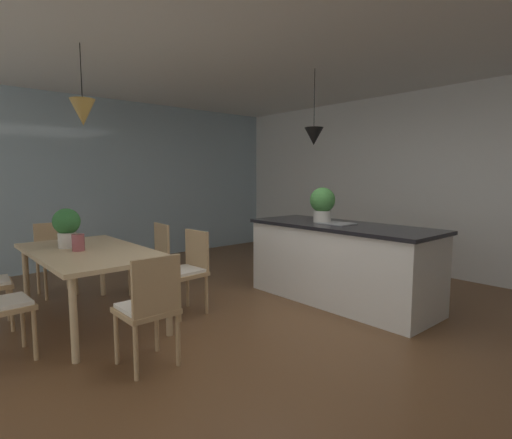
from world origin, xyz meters
The scene contains 15 objects.
ground_plane centered at (0.00, 0.00, -0.02)m, with size 10.00×8.40×0.04m, color brown.
ceiling_slab centered at (0.00, 0.00, 2.76)m, with size 10.00×8.40×0.12m, color white.
wall_back_kitchen centered at (0.00, 3.26, 1.35)m, with size 10.00×0.12×2.70m, color white.
window_wall_left_glazing centered at (-4.06, 0.00, 1.35)m, with size 0.06×8.40×2.70m, color #9EB7C6.
dining_table centered at (-1.43, -1.25, 0.66)m, with size 1.80×0.98×0.73m.
chair_far_right centered at (-1.03, -0.39, 0.47)m, with size 0.43×0.43×0.87m.
chair_window_end centered at (-2.70, -1.25, 0.47)m, with size 0.40×0.40×0.87m.
chair_kitchen_end centered at (-0.16, -1.25, 0.47)m, with size 0.40×0.40×0.87m.
chair_far_left centered at (-1.83, -0.39, 0.47)m, with size 0.43×0.43×0.87m.
kitchen_island centered at (-0.21, 1.15, 0.46)m, with size 2.21×0.85×0.91m.
pendant_over_table centered at (-1.50, -1.22, 2.06)m, with size 0.24×0.24×0.77m.
pendant_over_island_main centered at (-0.64, 1.15, 1.92)m, with size 0.22×0.22×0.89m.
potted_plant_on_island centered at (-0.49, 1.15, 1.13)m, with size 0.30×0.30×0.41m.
potted_plant_on_table centered at (-1.70, -1.37, 0.95)m, with size 0.26×0.26×0.40m.
vase_on_dining_table centered at (-1.45, -1.34, 0.81)m, with size 0.12×0.12×0.16m.
Camera 1 is at (2.54, -2.54, 1.45)m, focal length 27.94 mm.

